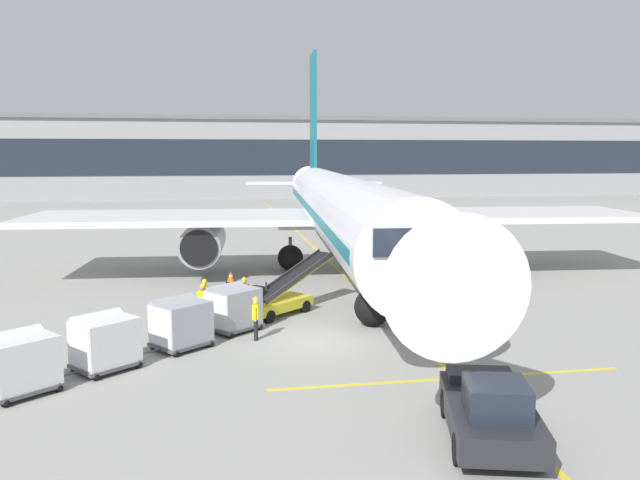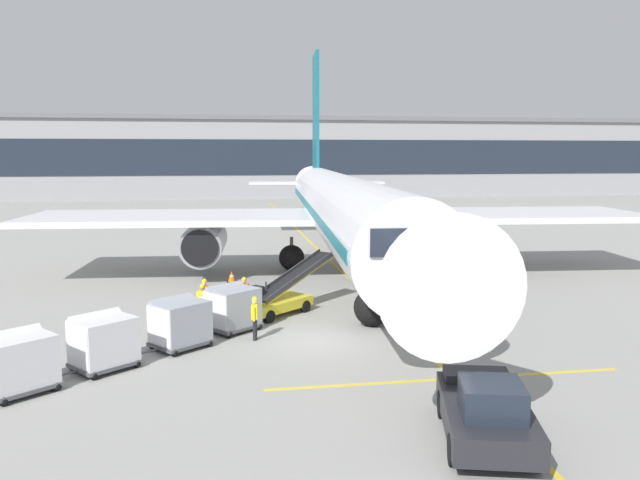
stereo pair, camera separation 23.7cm
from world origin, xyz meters
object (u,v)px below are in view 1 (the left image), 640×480
at_px(baggage_cart_lead, 233,307).
at_px(belt_loader, 280,296).
at_px(ground_crew_wingwalker, 205,295).
at_px(safety_cone_engine_keepout, 231,277).
at_px(baggage_cart_third, 104,341).
at_px(pushback_tug, 490,410).
at_px(baggage_cart_fourth, 20,362).
at_px(baggage_cart_second, 180,322).
at_px(ground_crew_by_loader, 256,315).
at_px(ground_crew_by_carts, 203,301).
at_px(parked_airplane, 339,208).
at_px(ground_crew_marshaller, 244,293).

bearing_deg(baggage_cart_lead, belt_loader, 48.55).
relative_size(ground_crew_wingwalker, safety_cone_engine_keepout, 2.70).
bearing_deg(belt_loader, baggage_cart_third, -135.58).
distance_m(belt_loader, pushback_tug, 14.35).
relative_size(belt_loader, pushback_tug, 1.03).
height_order(baggage_cart_fourth, pushback_tug, baggage_cart_fourth).
xyz_separation_m(baggage_cart_second, ground_crew_by_loader, (2.87, 0.56, -0.00)).
height_order(baggage_cart_third, ground_crew_by_carts, baggage_cart_third).
relative_size(baggage_cart_second, pushback_tug, 0.55).
xyz_separation_m(parked_airplane, belt_loader, (-4.64, -9.32, -3.17)).
xyz_separation_m(baggage_cart_third, ground_crew_by_loader, (5.29, 2.55, -0.00)).
bearing_deg(safety_cone_engine_keepout, baggage_cart_third, -108.40).
height_order(baggage_cart_third, ground_crew_marshaller, baggage_cart_third).
relative_size(baggage_cart_third, safety_cone_engine_keepout, 4.05).
bearing_deg(parked_airplane, ground_crew_marshaller, -123.95).
distance_m(baggage_cart_lead, ground_crew_wingwalker, 2.72).
bearing_deg(ground_crew_by_loader, ground_crew_by_carts, 126.28).
distance_m(baggage_cart_second, ground_crew_by_loader, 2.92).
bearing_deg(baggage_cart_fourth, ground_crew_marshaller, 49.17).
relative_size(ground_crew_marshaller, safety_cone_engine_keepout, 2.70).
distance_m(baggage_cart_second, safety_cone_engine_keepout, 12.21).
bearing_deg(baggage_cart_third, ground_crew_marshaller, 52.42).
bearing_deg(safety_cone_engine_keepout, baggage_cart_lead, -91.19).
relative_size(pushback_tug, safety_cone_engine_keepout, 7.40).
relative_size(belt_loader, baggage_cart_lead, 1.88).
bearing_deg(baggage_cart_second, ground_crew_by_carts, 76.69).
distance_m(belt_loader, baggage_cart_lead, 3.36).
bearing_deg(baggage_cart_fourth, ground_crew_by_loader, 30.27).
bearing_deg(ground_crew_by_carts, ground_crew_by_loader, -53.72).
height_order(parked_airplane, ground_crew_by_carts, parked_airplane).
height_order(belt_loader, safety_cone_engine_keepout, belt_loader).
bearing_deg(safety_cone_engine_keepout, ground_crew_wingwalker, -100.32).
xyz_separation_m(parked_airplane, ground_crew_wingwalker, (-8.02, -9.38, -2.98)).
xyz_separation_m(baggage_cart_second, safety_cone_engine_keepout, (2.22, 11.98, -0.69)).
distance_m(pushback_tug, ground_crew_wingwalker, 15.56).
bearing_deg(baggage_cart_second, ground_crew_by_loader, 11.01).
bearing_deg(ground_crew_wingwalker, ground_crew_by_loader, -62.84).
distance_m(baggage_cart_third, baggage_cart_fourth, 2.84).
distance_m(ground_crew_by_carts, ground_crew_wingwalker, 1.10).
relative_size(parked_airplane, belt_loader, 9.65).
xyz_separation_m(baggage_cart_second, ground_crew_marshaller, (2.63, 4.57, -0.00)).
bearing_deg(parked_airplane, baggage_cart_fourth, -127.37).
distance_m(baggage_cart_lead, ground_crew_by_carts, 1.82).
distance_m(parked_airplane, baggage_cart_fourth, 22.42).
distance_m(baggage_cart_second, ground_crew_marshaller, 5.27).
distance_m(baggage_cart_third, ground_crew_wingwalker, 7.26).
bearing_deg(parked_airplane, belt_loader, -116.47).
bearing_deg(baggage_cart_second, parked_airplane, 57.35).
height_order(ground_crew_by_carts, ground_crew_marshaller, same).
distance_m(ground_crew_by_carts, ground_crew_marshaller, 2.19).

